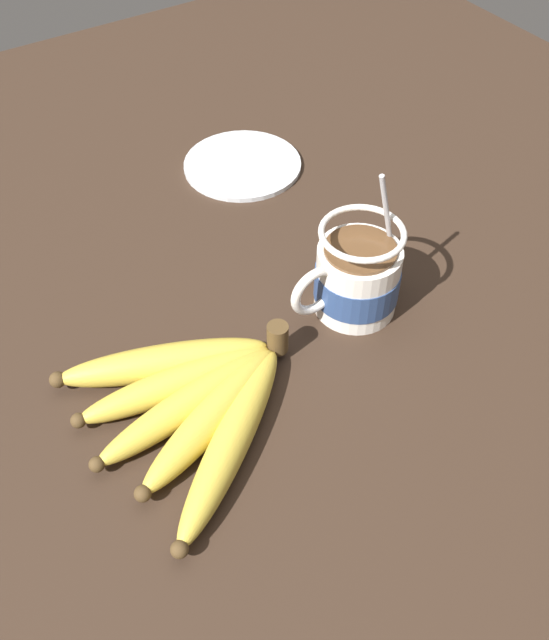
# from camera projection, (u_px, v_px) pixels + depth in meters

# --- Properties ---
(table) EXTENTS (1.36, 1.36, 0.04)m
(table) POSITION_uv_depth(u_px,v_px,m) (263.00, 327.00, 0.72)
(table) COLOR #332319
(table) RESTS_ON ground
(coffee_mug) EXTENTS (0.13, 0.08, 0.15)m
(coffee_mug) POSITION_uv_depth(u_px,v_px,m) (356.00, 277.00, 0.68)
(coffee_mug) COLOR white
(coffee_mug) RESTS_ON table
(banana_bunch) EXTENTS (0.21, 0.23, 0.04)m
(banana_bunch) POSITION_uv_depth(u_px,v_px,m) (194.00, 400.00, 0.61)
(banana_bunch) COLOR #4C381E
(banana_bunch) RESTS_ON table
(small_plate) EXTENTS (0.14, 0.14, 0.01)m
(small_plate) POSITION_uv_depth(u_px,v_px,m) (243.00, 165.00, 0.87)
(small_plate) COLOR silver
(small_plate) RESTS_ON table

